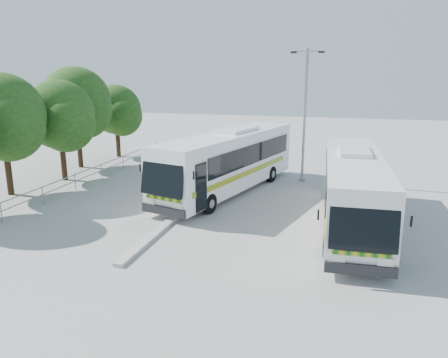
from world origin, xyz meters
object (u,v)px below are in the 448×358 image
(tree_far_b, at_px, (3,116))
(tree_far_c, at_px, (60,115))
(coach_main, at_px, (228,160))
(tree_far_d, at_px, (77,102))
(tree_far_e, at_px, (117,110))
(coach_adjacent, at_px, (353,189))
(lamppost, at_px, (305,110))

(tree_far_b, xyz_separation_m, tree_far_c, (0.89, 3.90, -0.31))
(coach_main, bearing_deg, tree_far_d, 178.20)
(tree_far_c, bearing_deg, tree_far_e, 93.54)
(tree_far_c, bearing_deg, coach_main, -0.23)
(tree_far_c, relative_size, coach_main, 0.51)
(coach_adjacent, bearing_deg, lamppost, 108.12)
(tree_far_b, distance_m, tree_far_d, 7.61)
(tree_far_b, bearing_deg, tree_far_e, 88.17)
(coach_main, xyz_separation_m, lamppost, (3.97, 3.80, 2.70))
(tree_far_c, height_order, lamppost, lamppost)
(tree_far_d, height_order, tree_far_e, tree_far_d)
(tree_far_d, height_order, coach_main, tree_far_d)
(tree_far_b, distance_m, coach_main, 12.89)
(tree_far_e, bearing_deg, lamppost, -15.91)
(tree_far_e, distance_m, lamppost, 16.23)
(tree_far_d, bearing_deg, coach_main, -16.93)
(coach_adjacent, bearing_deg, tree_far_e, 143.80)
(tree_far_d, distance_m, coach_adjacent, 21.08)
(tree_far_c, bearing_deg, lamppost, 13.98)
(tree_far_d, bearing_deg, tree_far_c, -72.17)
(tree_far_c, distance_m, tree_far_e, 8.22)
(tree_far_e, bearing_deg, tree_far_c, -86.46)
(coach_main, height_order, coach_adjacent, coach_main)
(coach_main, bearing_deg, coach_adjacent, -16.13)
(tree_far_b, bearing_deg, coach_main, 17.81)
(tree_far_c, xyz_separation_m, coach_adjacent, (18.08, -4.28, -2.46))
(tree_far_b, height_order, lamppost, lamppost)
(tree_far_d, bearing_deg, coach_adjacent, -22.48)
(tree_far_b, xyz_separation_m, tree_far_e, (0.39, 12.10, -0.68))
(coach_main, bearing_deg, tree_far_b, -147.07)
(tree_far_b, distance_m, tree_far_c, 4.01)
(tree_far_e, xyz_separation_m, coach_main, (11.62, -8.24, -1.97))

